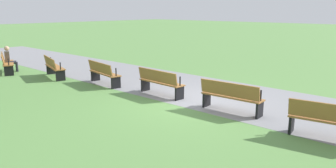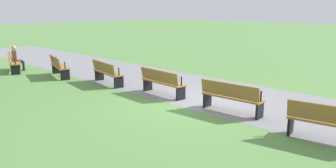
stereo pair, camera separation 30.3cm
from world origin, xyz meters
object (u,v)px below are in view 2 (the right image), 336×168
Objects in this scene: bench_1 at (13,62)px; bench_3 at (107,72)px; bench_4 at (162,82)px; person_seated at (17,57)px; bench_5 at (231,97)px; bench_2 at (58,66)px; bench_6 at (331,122)px.

bench_3 is (5.24, 1.47, 0.00)m from bench_1.
bench_3 is 1.02× the size of bench_4.
person_seated is at bearing -165.86° from bench_4.
bench_1 is at bearing -173.74° from bench_5.
bench_2 is 1.54× the size of person_seated.
bench_4 is (5.37, 0.89, 0.00)m from bench_2.
bench_5 is at bearing 31.51° from bench_1.
bench_1 is at bearing -164.29° from bench_4.
bench_2 is 2.79m from person_seated.
bench_6 is 1.53× the size of person_seated.
bench_3 is 1.02× the size of bench_5.
bench_3 and bench_5 have the same top height.
bench_6 is at bearing 28.37° from bench_1.
bench_5 is at bearing 22.06° from bench_2.
bench_2 and bench_3 have the same top height.
bench_2 and bench_5 have the same top height.
bench_3 is 1.00× the size of bench_6.
bench_3 and bench_6 have the same top height.
bench_1 is 13.48m from bench_6.
bench_4 is 2.73m from bench_5.
bench_5 is at bearing 164.25° from bench_6.
bench_2 is 1.02× the size of bench_4.
person_seated reaches higher than bench_1.
bench_1 is 2.73m from bench_2.
bench_2 is 1.00× the size of bench_6.
bench_2 is 2.73m from bench_3.
bench_6 is at bearing -9.43° from bench_5.
bench_6 is (8.15, 0.00, 0.00)m from bench_3.
bench_1 is 10.83m from bench_5.
bench_3 and bench_4 have the same top height.
bench_3 is at bearing 179.98° from bench_5.
bench_4 is 0.98× the size of bench_6.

